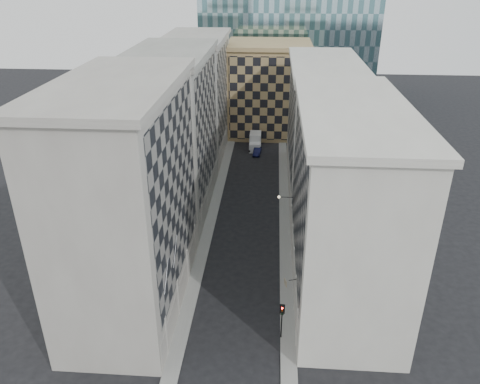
% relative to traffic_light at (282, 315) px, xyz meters
% --- Properties ---
extents(ground, '(260.00, 260.00, 0.00)m').
position_rel_traffic_light_xyz_m(ground, '(-4.55, -5.58, -2.93)').
color(ground, black).
rests_on(ground, ground).
extents(sidewalk_west, '(1.50, 100.00, 0.15)m').
position_rel_traffic_light_xyz_m(sidewalk_west, '(-9.80, 24.42, -2.85)').
color(sidewalk_west, gray).
rests_on(sidewalk_west, ground).
extents(sidewalk_east, '(1.50, 100.00, 0.15)m').
position_rel_traffic_light_xyz_m(sidewalk_east, '(0.70, 24.42, -2.85)').
color(sidewalk_east, gray).
rests_on(sidewalk_east, ground).
extents(bldg_left_a, '(10.80, 22.80, 23.70)m').
position_rel_traffic_light_xyz_m(bldg_left_a, '(-15.43, 5.42, 8.89)').
color(bldg_left_a, '#9D968D').
rests_on(bldg_left_a, ground).
extents(bldg_left_b, '(10.80, 22.80, 22.70)m').
position_rel_traffic_light_xyz_m(bldg_left_b, '(-15.43, 27.42, 8.40)').
color(bldg_left_b, gray).
rests_on(bldg_left_b, ground).
extents(bldg_left_c, '(10.80, 22.80, 21.70)m').
position_rel_traffic_light_xyz_m(bldg_left_c, '(-15.43, 49.42, 7.90)').
color(bldg_left_c, '#9D968D').
rests_on(bldg_left_c, ground).
extents(bldg_right_a, '(10.80, 26.80, 20.70)m').
position_rel_traffic_light_xyz_m(bldg_right_a, '(6.33, 9.42, 7.39)').
color(bldg_right_a, beige).
rests_on(bldg_right_a, ground).
extents(bldg_right_b, '(10.80, 28.80, 19.70)m').
position_rel_traffic_light_xyz_m(bldg_right_b, '(6.34, 36.42, 6.92)').
color(bldg_right_b, beige).
rests_on(bldg_right_b, ground).
extents(tan_block, '(16.80, 14.80, 18.80)m').
position_rel_traffic_light_xyz_m(tan_block, '(-2.55, 62.32, 6.51)').
color(tan_block, tan).
rests_on(tan_block, ground).
extents(flagpoles_left, '(0.10, 6.33, 2.33)m').
position_rel_traffic_light_xyz_m(flagpoles_left, '(-10.45, 0.42, 5.07)').
color(flagpoles_left, gray).
rests_on(flagpoles_left, ground).
extents(bracket_lamp, '(1.98, 0.36, 0.36)m').
position_rel_traffic_light_xyz_m(bracket_lamp, '(-0.17, 18.42, 3.27)').
color(bracket_lamp, black).
rests_on(bracket_lamp, ground).
extents(traffic_light, '(0.49, 0.43, 3.88)m').
position_rel_traffic_light_xyz_m(traffic_light, '(0.00, 0.00, 0.00)').
color(traffic_light, black).
rests_on(traffic_light, sidewalk_east).
extents(box_truck, '(2.22, 5.41, 2.96)m').
position_rel_traffic_light_xyz_m(box_truck, '(-4.75, 52.14, -1.64)').
color(box_truck, silver).
rests_on(box_truck, ground).
extents(dark_car, '(1.66, 3.91, 1.26)m').
position_rel_traffic_light_xyz_m(dark_car, '(-4.19, 48.72, -2.30)').
color(dark_car, '#0F1137').
rests_on(dark_car, ground).
extents(shop_sign, '(1.23, 0.69, 0.79)m').
position_rel_traffic_light_xyz_m(shop_sign, '(0.41, 3.80, 0.91)').
color(shop_sign, black).
rests_on(shop_sign, ground).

